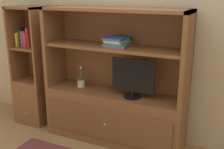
% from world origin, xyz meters
% --- Properties ---
extents(painted_rear_wall, '(6.00, 0.10, 2.80)m').
position_xyz_m(painted_rear_wall, '(0.00, 0.75, 1.40)').
color(painted_rear_wall, tan).
rests_on(painted_rear_wall, ground_plane).
extents(media_console, '(1.80, 0.50, 1.70)m').
position_xyz_m(media_console, '(0.00, 0.41, 0.52)').
color(media_console, brown).
rests_on(media_console, ground_plane).
extents(tv_monitor, '(0.52, 0.21, 0.47)m').
position_xyz_m(tv_monitor, '(0.27, 0.34, 0.91)').
color(tv_monitor, black).
rests_on(tv_monitor, media_console).
extents(potted_plant, '(0.09, 0.10, 0.31)m').
position_xyz_m(potted_plant, '(-0.48, 0.41, 0.72)').
color(potted_plant, beige).
rests_on(potted_plant, media_console).
extents(magazine_stack, '(0.30, 0.33, 0.11)m').
position_xyz_m(magazine_stack, '(0.05, 0.39, 1.31)').
color(magazine_stack, purple).
rests_on(magazine_stack, media_console).
extents(bookshelf_tall, '(0.47, 0.41, 1.69)m').
position_xyz_m(bookshelf_tall, '(-1.31, 0.41, 0.56)').
color(bookshelf_tall, brown).
rests_on(bookshelf_tall, ground_plane).
extents(upright_book_row, '(0.22, 0.18, 0.27)m').
position_xyz_m(upright_book_row, '(-1.38, 0.40, 1.25)').
color(upright_book_row, gold).
rests_on(upright_book_row, bookshelf_tall).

